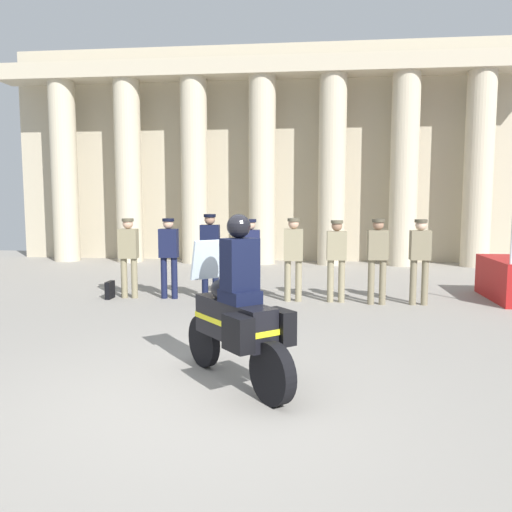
{
  "coord_description": "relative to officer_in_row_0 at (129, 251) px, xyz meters",
  "views": [
    {
      "loc": [
        1.18,
        -5.07,
        2.07
      ],
      "look_at": [
        0.27,
        2.9,
        1.18
      ],
      "focal_mm": 36.69,
      "sensor_mm": 36.0,
      "label": 1
    }
  ],
  "objects": [
    {
      "name": "officer_in_row_2",
      "position": [
        1.73,
        -0.09,
        0.06
      ],
      "size": [
        0.39,
        0.24,
        1.75
      ],
      "rotation": [
        0.0,
        0.0,
        3.19
      ],
      "color": "black",
      "rests_on": "ground_plane"
    },
    {
      "name": "officer_in_row_6",
      "position": [
        5.04,
        -0.11,
        0.01
      ],
      "size": [
        0.39,
        0.24,
        1.67
      ],
      "rotation": [
        0.0,
        0.0,
        3.19
      ],
      "color": "#7A7056",
      "rests_on": "ground_plane"
    },
    {
      "name": "officer_in_row_7",
      "position": [
        5.84,
        -0.06,
        0.01
      ],
      "size": [
        0.39,
        0.24,
        1.67
      ],
      "rotation": [
        0.0,
        0.0,
        3.19
      ],
      "color": "#7A7056",
      "rests_on": "ground_plane"
    },
    {
      "name": "officer_in_row_1",
      "position": [
        0.84,
        0.04,
        0.0
      ],
      "size": [
        0.39,
        0.24,
        1.66
      ],
      "rotation": [
        0.0,
        0.0,
        3.19
      ],
      "color": "#141938",
      "rests_on": "ground_plane"
    },
    {
      "name": "colonnade_backdrop",
      "position": [
        2.15,
        6.6,
        2.6
      ],
      "size": [
        16.93,
        1.69,
        7.02
      ],
      "color": "#B6AB91",
      "rests_on": "ground_plane"
    },
    {
      "name": "motorcycle_with_rider",
      "position": [
        3.0,
        -4.81,
        -0.18
      ],
      "size": [
        1.44,
        1.67,
        1.9
      ],
      "rotation": [
        0.0,
        0.0,
        2.27
      ],
      "color": "black",
      "rests_on": "ground_plane"
    },
    {
      "name": "officer_in_row_4",
      "position": [
        3.4,
        0.03,
        0.01
      ],
      "size": [
        0.39,
        0.24,
        1.67
      ],
      "rotation": [
        0.0,
        0.0,
        3.19
      ],
      "color": "gray",
      "rests_on": "ground_plane"
    },
    {
      "name": "officer_in_row_3",
      "position": [
        2.54,
        0.0,
        0.0
      ],
      "size": [
        0.39,
        0.24,
        1.65
      ],
      "rotation": [
        0.0,
        0.0,
        3.19
      ],
      "color": "#191E42",
      "rests_on": "ground_plane"
    },
    {
      "name": "officer_in_row_5",
      "position": [
        4.25,
        0.04,
        -0.01
      ],
      "size": [
        0.39,
        0.24,
        1.64
      ],
      "rotation": [
        0.0,
        0.0,
        3.19
      ],
      "color": "gray",
      "rests_on": "ground_plane"
    },
    {
      "name": "officer_in_row_0",
      "position": [
        0.0,
        0.0,
        0.0
      ],
      "size": [
        0.39,
        0.24,
        1.65
      ],
      "rotation": [
        0.0,
        0.0,
        3.19
      ],
      "color": "#847A5B",
      "rests_on": "ground_plane"
    },
    {
      "name": "briefcase_on_ground",
      "position": [
        -0.38,
        -0.11,
        -0.8
      ],
      "size": [
        0.1,
        0.32,
        0.36
      ],
      "primitive_type": "cube",
      "color": "black",
      "rests_on": "ground_plane"
    },
    {
      "name": "ground_plane",
      "position": [
        2.65,
        -5.3,
        -0.98
      ],
      "size": [
        28.8,
        28.8,
        0.0
      ],
      "primitive_type": "plane",
      "color": "gray"
    }
  ]
}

